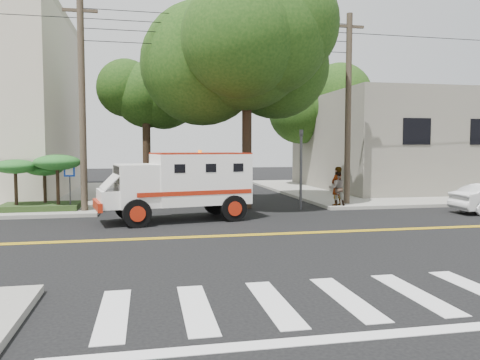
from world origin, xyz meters
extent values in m
plane|color=black|center=(0.00, 0.00, 0.00)|extent=(100.00, 100.00, 0.00)
cube|color=gray|center=(13.50, 13.50, 0.07)|extent=(17.00, 17.00, 0.15)
cube|color=slate|center=(15.00, 14.00, 3.15)|extent=(14.00, 12.00, 6.00)
cylinder|color=#382D23|center=(-5.60, 6.00, 4.50)|extent=(0.28, 0.28, 9.00)
cylinder|color=#382D23|center=(6.30, 6.20, 4.50)|extent=(0.28, 0.28, 9.00)
cylinder|color=black|center=(1.50, 6.50, 3.50)|extent=(0.44, 0.44, 7.00)
sphere|color=black|center=(1.50, 6.50, 7.00)|extent=(5.32, 5.32, 5.32)
sphere|color=black|center=(2.64, 5.74, 7.57)|extent=(4.56, 4.56, 4.56)
cylinder|color=black|center=(-3.00, 12.00, 2.80)|extent=(0.44, 0.44, 5.60)
sphere|color=black|center=(-3.00, 12.00, 5.60)|extent=(3.92, 3.92, 3.92)
sphere|color=black|center=(-2.16, 11.44, 6.02)|extent=(3.36, 3.36, 3.36)
cylinder|color=black|center=(8.50, 16.00, 2.97)|extent=(0.44, 0.44, 5.95)
sphere|color=black|center=(8.50, 16.00, 5.95)|extent=(4.20, 4.20, 4.20)
sphere|color=black|center=(9.40, 15.40, 6.40)|extent=(3.60, 3.60, 3.60)
cylinder|color=#3F3F42|center=(3.80, 5.60, 1.80)|extent=(0.12, 0.12, 3.60)
imported|color=#3F3F42|center=(3.80, 5.60, 3.15)|extent=(0.15, 0.18, 0.90)
cylinder|color=#3F3F42|center=(-6.20, 6.20, 1.00)|extent=(0.06, 0.06, 2.00)
cube|color=#0C33A5|center=(-6.20, 6.14, 1.80)|extent=(0.45, 0.03, 0.45)
cube|color=#1E3314|center=(-7.50, 6.80, 0.27)|extent=(3.20, 2.00, 0.24)
cylinder|color=black|center=(-8.40, 6.50, 1.15)|extent=(0.14, 0.14, 1.52)
ellipsoid|color=#19531F|center=(-8.40, 6.50, 2.00)|extent=(1.73, 1.73, 0.60)
cylinder|color=black|center=(-7.40, 7.20, 1.07)|extent=(0.14, 0.14, 1.36)
ellipsoid|color=#19531F|center=(-7.40, 7.20, 1.83)|extent=(1.55, 1.55, 0.54)
cylinder|color=black|center=(-6.70, 6.30, 1.23)|extent=(0.14, 0.14, 1.68)
ellipsoid|color=#19531F|center=(-6.70, 6.30, 2.17)|extent=(1.91, 1.91, 0.66)
cube|color=white|center=(-0.98, 3.64, 1.59)|extent=(3.88, 2.73, 1.91)
cube|color=white|center=(-3.38, 3.17, 1.41)|extent=(1.81, 2.24, 1.55)
cube|color=black|center=(-4.08, 3.03, 1.82)|extent=(0.35, 1.53, 0.64)
cube|color=white|center=(-4.32, 2.98, 0.95)|extent=(1.15, 1.94, 0.64)
cube|color=#9F1E0C|center=(-4.77, 2.90, 0.73)|extent=(0.54, 1.95, 0.32)
cube|color=#9F1E0C|center=(-0.98, 3.64, 2.57)|extent=(3.88, 2.73, 0.05)
cylinder|color=black|center=(-3.37, 2.13, 0.50)|extent=(1.04, 0.48, 1.00)
cylinder|color=black|center=(-3.76, 4.13, 0.50)|extent=(1.04, 0.48, 1.00)
cylinder|color=black|center=(0.20, 2.83, 0.50)|extent=(1.04, 0.48, 1.00)
cylinder|color=black|center=(-0.19, 4.83, 0.50)|extent=(1.04, 0.48, 1.00)
imported|color=gray|center=(5.50, 5.50, 1.04)|extent=(0.77, 0.68, 1.78)
imported|color=gray|center=(5.50, 5.50, 0.94)|extent=(0.83, 0.68, 1.57)
camera|label=1|loc=(-3.02, -14.46, 2.80)|focal=35.00mm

